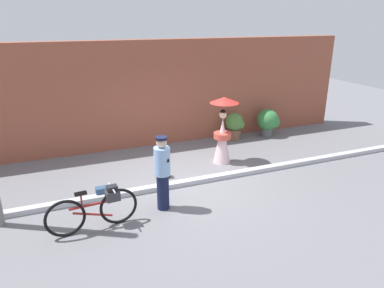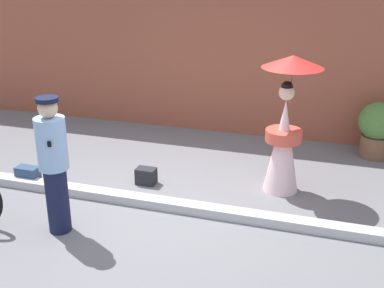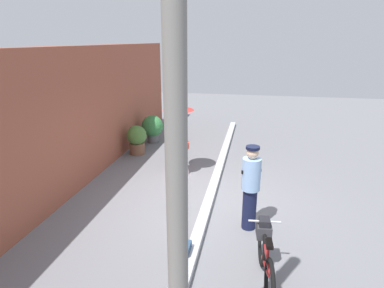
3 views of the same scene
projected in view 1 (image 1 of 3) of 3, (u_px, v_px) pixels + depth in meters
The scene contains 10 objects.
ground_plane at pixel (185, 185), 8.70m from camera, with size 30.00×30.00×0.00m, color slate.
building_wall at pixel (147, 94), 11.02m from camera, with size 14.00×0.40×3.28m, color brown.
sidewalk_curb at pixel (185, 183), 8.68m from camera, with size 14.00×0.20×0.12m, color #B2B2B7.
bicycle_near_officer at pixel (96, 208), 6.76m from camera, with size 1.76×0.48×0.85m.
person_officer at pixel (162, 172), 7.35m from camera, with size 0.34×0.36×1.63m.
person_with_parasol at pixel (223, 130), 9.79m from camera, with size 0.80×0.80×1.87m.
potted_plant_by_door at pixel (235, 125), 11.83m from camera, with size 0.63×0.61×0.91m.
potted_plant_small at pixel (268, 121), 12.16m from camera, with size 0.76×0.74×0.95m.
backpack_on_pavement at pixel (164, 173), 9.06m from camera, with size 0.28×0.19×0.23m.
backpack_spare at pixel (103, 192), 8.06m from camera, with size 0.32×0.18×0.25m.
Camera 1 is at (-2.76, -7.35, 3.88)m, focal length 33.06 mm.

